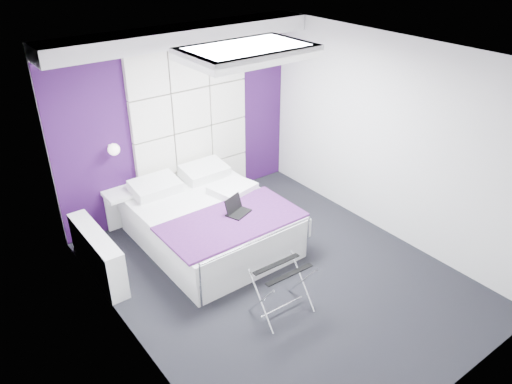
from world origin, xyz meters
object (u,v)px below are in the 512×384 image
Objects in this scene: wall_lamp at (113,148)px; bed at (209,222)px; radiator at (98,254)px; luggage_rack at (282,290)px; nightstand at (123,193)px; laptop at (237,209)px.

wall_lamp is 0.07× the size of bed.
wall_lamp is 1.35m from radiator.
luggage_rack is (1.32, -1.79, -0.01)m from radiator.
bed is 1.22m from nightstand.
bed is 1.61m from luggage_rack.
wall_lamp reaches higher than luggage_rack.
bed is at bearing -50.13° from wall_lamp.
laptop reaches higher than nightstand.
luggage_rack is at bearing -53.58° from radiator.
laptop is at bearing -54.68° from wall_lamp.
bed is 7.00× the size of laptop.
bed is 3.53× the size of luggage_rack.
luggage_rack is at bearing -75.01° from wall_lamp.
wall_lamp is 0.26× the size of luggage_rack.
nightstand is 0.82× the size of luggage_rack.
bed is 0.54m from laptop.
nightstand is at bearing 105.02° from laptop.
nightstand is (0.03, -0.04, -0.63)m from wall_lamp.
laptop is at bearing -67.91° from bed.
luggage_rack is at bearing -93.83° from bed.
radiator is 1.44m from bed.
wall_lamp is 1.54m from bed.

